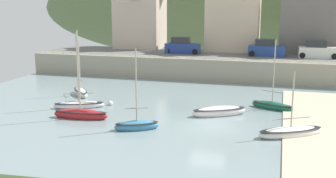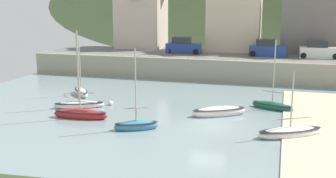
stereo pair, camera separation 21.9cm
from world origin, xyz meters
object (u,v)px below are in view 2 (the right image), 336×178
at_px(fishing_boat_green, 79,104).
at_px(waterfront_building_centre, 235,5).
at_px(sailboat_tall_mast, 80,114).
at_px(waterfront_building_left, 141,12).
at_px(sailboat_far_left, 272,106).
at_px(parked_car_near_slipway, 183,47).
at_px(dinghy_open_wooden, 136,125).
at_px(sailboat_nearest_shore, 290,132).
at_px(motorboat_with_cabin, 219,112).
at_px(mooring_buoy, 111,103).
at_px(parked_car_by_wall, 268,49).
at_px(rowboat_small_beached, 81,92).
at_px(waterfront_building_right, 320,6).
at_px(parked_car_end_of_row, 319,51).

bearing_deg(fishing_boat_green, waterfront_building_centre, 43.58).
xyz_separation_m(waterfront_building_centre, sailboat_tall_mast, (-8.10, -25.77, -7.73)).
xyz_separation_m(waterfront_building_left, sailboat_far_left, (17.97, -19.14, -6.84)).
distance_m(fishing_boat_green, parked_car_near_slipway, 19.18).
bearing_deg(dinghy_open_wooden, fishing_boat_green, 119.81).
relative_size(waterfront_building_left, sailboat_nearest_shore, 2.03).
distance_m(motorboat_with_cabin, mooring_buoy, 9.29).
bearing_deg(parked_car_by_wall, parked_car_near_slipway, -176.88).
bearing_deg(waterfront_building_left, sailboat_nearest_shore, -53.26).
distance_m(fishing_boat_green, mooring_buoy, 2.60).
relative_size(motorboat_with_cabin, parked_car_near_slipway, 1.04).
bearing_deg(sailboat_far_left, sailboat_nearest_shore, -56.20).
distance_m(waterfront_building_left, waterfront_building_centre, 12.43).
bearing_deg(parked_car_by_wall, sailboat_tall_mast, -117.33).
height_order(rowboat_small_beached, sailboat_far_left, sailboat_far_left).
xyz_separation_m(waterfront_building_right, dinghy_open_wooden, (-13.17, -27.21, -7.72)).
xyz_separation_m(sailboat_far_left, mooring_buoy, (-13.11, -2.38, -0.15)).
relative_size(waterfront_building_right, dinghy_open_wooden, 1.92).
bearing_deg(sailboat_far_left, sailboat_tall_mast, -131.65).
relative_size(waterfront_building_left, motorboat_with_cabin, 2.14).
distance_m(sailboat_tall_mast, parked_car_near_slipway, 21.62).
height_order(sailboat_far_left, motorboat_with_cabin, sailboat_far_left).
bearing_deg(sailboat_tall_mast, waterfront_building_right, 51.14).
height_order(dinghy_open_wooden, parked_car_by_wall, dinghy_open_wooden).
height_order(waterfront_building_right, parked_car_end_of_row, waterfront_building_right).
distance_m(waterfront_building_left, parked_car_end_of_row, 23.05).
height_order(sailboat_tall_mast, parked_car_near_slipway, sailboat_tall_mast).
xyz_separation_m(rowboat_small_beached, fishing_boat_green, (1.97, -4.10, -0.04)).
relative_size(dinghy_open_wooden, sailboat_tall_mast, 0.85).
distance_m(sailboat_tall_mast, mooring_buoy, 4.29).
distance_m(waterfront_building_left, waterfront_building_right, 22.44).
relative_size(rowboat_small_beached, sailboat_tall_mast, 0.79).
bearing_deg(sailboat_nearest_shore, motorboat_with_cabin, 114.05).
height_order(sailboat_tall_mast, mooring_buoy, sailboat_tall_mast).
bearing_deg(parked_car_by_wall, parked_car_end_of_row, 3.12).
xyz_separation_m(waterfront_building_right, rowboat_small_beached, (-21.69, -18.88, -7.72)).
xyz_separation_m(fishing_boat_green, parked_car_end_of_row, (19.56, 18.48, 2.94)).
bearing_deg(waterfront_building_left, waterfront_building_centre, 0.00).
height_order(waterfront_building_centre, fishing_boat_green, waterfront_building_centre).
height_order(motorboat_with_cabin, parked_car_by_wall, parked_car_by_wall).
xyz_separation_m(dinghy_open_wooden, mooring_buoy, (-4.39, 5.68, -0.16)).
height_order(motorboat_with_cabin, mooring_buoy, motorboat_with_cabin).
height_order(waterfront_building_right, sailboat_far_left, waterfront_building_right).
relative_size(waterfront_building_left, sailboat_far_left, 1.60).
xyz_separation_m(waterfront_building_centre, parked_car_end_of_row, (9.87, -4.50, -4.84)).
height_order(waterfront_building_right, parked_car_near_slipway, waterfront_building_right).
bearing_deg(dinghy_open_wooden, sailboat_far_left, 15.41).
distance_m(dinghy_open_wooden, motorboat_with_cabin, 6.99).
xyz_separation_m(waterfront_building_left, dinghy_open_wooden, (9.25, -27.21, -6.83)).
bearing_deg(rowboat_small_beached, parked_car_near_slipway, 115.04).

